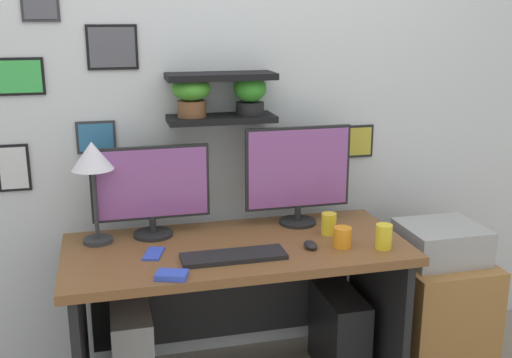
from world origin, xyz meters
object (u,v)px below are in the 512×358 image
(desk_lamp, at_px, (93,164))
(computer_tower_right, at_px, (339,333))
(scissors_tray, at_px, (172,275))
(computer_tower_left, at_px, (132,352))
(computer_mouse, at_px, (310,245))
(pen_cup, at_px, (329,224))
(keyboard, at_px, (234,256))
(printer, at_px, (441,242))
(monitor_left, at_px, (151,188))
(desk, at_px, (235,284))
(coffee_mug, at_px, (342,237))
(water_cup, at_px, (384,237))
(cell_phone, at_px, (154,254))
(drawer_cabinet, at_px, (435,312))
(monitor_right, at_px, (298,173))

(desk_lamp, relative_size, computer_tower_right, 1.08)
(scissors_tray, xyz_separation_m, computer_tower_left, (-0.16, 0.39, -0.54))
(computer_mouse, xyz_separation_m, pen_cup, (0.14, 0.15, 0.04))
(keyboard, xyz_separation_m, printer, (1.07, 0.15, -0.09))
(desk_lamp, distance_m, printer, 1.69)
(monitor_left, bearing_deg, printer, -8.81)
(monitor_left, bearing_deg, desk, -25.18)
(desk, relative_size, coffee_mug, 16.80)
(monitor_left, relative_size, computer_tower_left, 1.20)
(computer_mouse, xyz_separation_m, water_cup, (0.31, -0.08, 0.04))
(cell_phone, xyz_separation_m, computer_tower_left, (-0.11, 0.14, -0.53))
(keyboard, height_order, desk_lamp, desk_lamp)
(desk_lamp, relative_size, pen_cup, 4.61)
(computer_tower_left, bearing_deg, computer_tower_right, -3.09)
(computer_tower_right, bearing_deg, computer_mouse, -142.03)
(computer_mouse, bearing_deg, drawer_cabinet, 9.51)
(cell_phone, bearing_deg, scissors_tray, -62.13)
(keyboard, xyz_separation_m, scissors_tray, (-0.27, -0.13, 0.00))
(drawer_cabinet, distance_m, computer_tower_left, 1.50)
(monitor_right, relative_size, computer_tower_right, 1.21)
(desk, bearing_deg, monitor_right, 25.19)
(pen_cup, bearing_deg, computer_tower_right, 16.38)
(computer_mouse, height_order, cell_phone, computer_mouse)
(computer_mouse, bearing_deg, cell_phone, 172.35)
(desk_lamp, bearing_deg, desk, -12.25)
(coffee_mug, distance_m, computer_tower_right, 0.62)
(computer_mouse, height_order, desk_lamp, desk_lamp)
(desk_lamp, bearing_deg, scissors_tray, -59.13)
(monitor_right, bearing_deg, cell_phone, -161.37)
(pen_cup, height_order, computer_tower_left, pen_cup)
(coffee_mug, relative_size, pen_cup, 0.90)
(computer_mouse, bearing_deg, desk_lamp, 161.74)
(desk, relative_size, desk_lamp, 3.28)
(drawer_cabinet, bearing_deg, monitor_right, 162.41)
(scissors_tray, xyz_separation_m, computer_tower_right, (0.85, 0.34, -0.55))
(drawer_cabinet, xyz_separation_m, computer_tower_left, (-1.50, 0.11, -0.07))
(computer_mouse, relative_size, pen_cup, 0.90)
(drawer_cabinet, bearing_deg, monitor_left, 171.19)
(monitor_left, relative_size, scissors_tray, 4.45)
(desk, xyz_separation_m, pen_cup, (0.44, -0.02, 0.26))
(monitor_left, height_order, cell_phone, monitor_left)
(desk, bearing_deg, monitor_left, 154.82)
(pen_cup, bearing_deg, coffee_mug, -90.26)
(monitor_right, xyz_separation_m, printer, (0.67, -0.21, -0.34))
(monitor_right, relative_size, desk_lamp, 1.12)
(coffee_mug, xyz_separation_m, pen_cup, (0.00, 0.17, 0.01))
(keyboard, distance_m, computer_mouse, 0.35)
(monitor_left, xyz_separation_m, coffee_mug, (0.79, -0.35, -0.18))
(printer, bearing_deg, scissors_tray, -167.97)
(desk_lamp, bearing_deg, pen_cup, -8.12)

